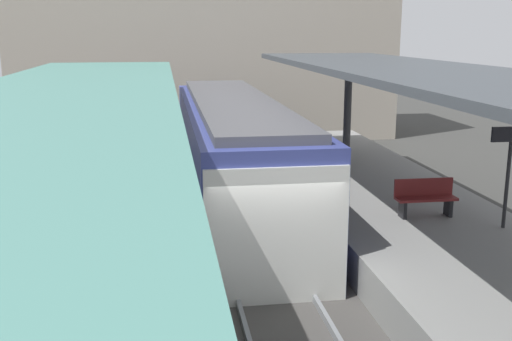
# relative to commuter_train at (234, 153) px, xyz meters

# --- Properties ---
(ground_plane) EXTENTS (80.00, 80.00, 0.00)m
(ground_plane) POSITION_rel_commuter_train_xyz_m (0.00, -6.19, -1.73)
(ground_plane) COLOR #383835
(platform_left) EXTENTS (4.40, 28.00, 1.00)m
(platform_left) POSITION_rel_commuter_train_xyz_m (-3.80, -6.19, -1.23)
(platform_left) COLOR gray
(platform_left) RESTS_ON ground_plane
(platform_right) EXTENTS (4.40, 28.00, 1.00)m
(platform_right) POSITION_rel_commuter_train_xyz_m (3.80, -6.19, -1.23)
(platform_right) COLOR gray
(platform_right) RESTS_ON ground_plane
(track_ballast) EXTENTS (3.20, 28.00, 0.20)m
(track_ballast) POSITION_rel_commuter_train_xyz_m (0.00, -6.19, -1.63)
(track_ballast) COLOR #423F3D
(track_ballast) RESTS_ON ground_plane
(rail_near_side) EXTENTS (0.08, 28.00, 0.14)m
(rail_near_side) POSITION_rel_commuter_train_xyz_m (-0.72, -6.19, -1.46)
(rail_near_side) COLOR slate
(rail_near_side) RESTS_ON track_ballast
(rail_far_side) EXTENTS (0.08, 28.00, 0.14)m
(rail_far_side) POSITION_rel_commuter_train_xyz_m (0.72, -6.19, -1.46)
(rail_far_side) COLOR slate
(rail_far_side) RESTS_ON track_ballast
(commuter_train) EXTENTS (2.78, 13.43, 3.10)m
(commuter_train) POSITION_rel_commuter_train_xyz_m (0.00, 0.00, 0.00)
(commuter_train) COLOR #38428C
(commuter_train) RESTS_ON track_ballast
(canopy_left) EXTENTS (4.18, 21.00, 3.05)m
(canopy_left) POSITION_rel_commuter_train_xyz_m (-3.80, -4.79, 2.21)
(canopy_left) COLOR #333335
(canopy_left) RESTS_ON platform_left
(canopy_right) EXTENTS (4.18, 21.00, 3.34)m
(canopy_right) POSITION_rel_commuter_train_xyz_m (3.80, -4.79, 2.49)
(canopy_right) COLOR #333335
(canopy_right) RESTS_ON platform_right
(platform_bench) EXTENTS (1.40, 0.41, 0.86)m
(platform_bench) POSITION_rel_commuter_train_xyz_m (3.88, -4.33, -0.26)
(platform_bench) COLOR black
(platform_bench) RESTS_ON platform_right
(platform_sign) EXTENTS (0.90, 0.08, 2.21)m
(platform_sign) POSITION_rel_commuter_train_xyz_m (5.22, -5.39, 0.90)
(platform_sign) COLOR #262628
(platform_sign) RESTS_ON platform_right
(station_building_backdrop) EXTENTS (18.00, 6.00, 11.00)m
(station_building_backdrop) POSITION_rel_commuter_train_xyz_m (0.16, 13.81, 3.77)
(station_building_backdrop) COLOR #A89E8E
(station_building_backdrop) RESTS_ON ground_plane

